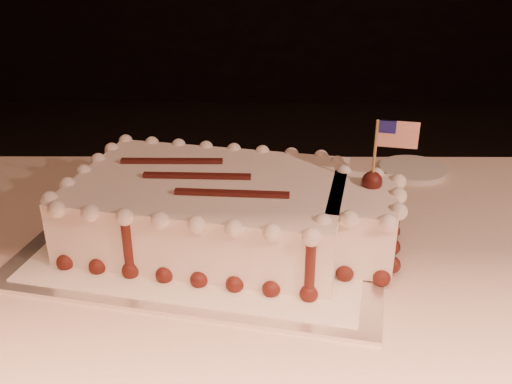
{
  "coord_description": "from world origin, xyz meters",
  "views": [
    {
      "loc": [
        -0.19,
        -0.29,
        1.26
      ],
      "look_at": [
        -0.19,
        0.6,
        0.84
      ],
      "focal_mm": 40.0,
      "sensor_mm": 36.0,
      "label": 1
    }
  ],
  "objects": [
    {
      "name": "cake_board",
      "position": [
        -0.27,
        0.6,
        0.75
      ],
      "size": [
        0.69,
        0.58,
        0.01
      ],
      "primitive_type": "cube",
      "rotation": [
        0.0,
        0.0,
        -0.21
      ],
      "color": "white",
      "rests_on": "banquet_table"
    },
    {
      "name": "doily",
      "position": [
        -0.27,
        0.6,
        0.76
      ],
      "size": [
        0.62,
        0.52,
        0.0
      ],
      "primitive_type": "cube",
      "rotation": [
        0.0,
        0.0,
        -0.21
      ],
      "color": "white",
      "rests_on": "cake_board"
    },
    {
      "name": "sheet_cake",
      "position": [
        -0.24,
        0.59,
        0.81
      ],
      "size": [
        0.6,
        0.41,
        0.23
      ],
      "color": "white",
      "rests_on": "doily"
    },
    {
      "name": "side_plate",
      "position": [
        0.17,
        0.91,
        0.76
      ],
      "size": [
        0.15,
        0.15,
        0.01
      ],
      "primitive_type": "cylinder",
      "color": "silver",
      "rests_on": "banquet_table"
    }
  ]
}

